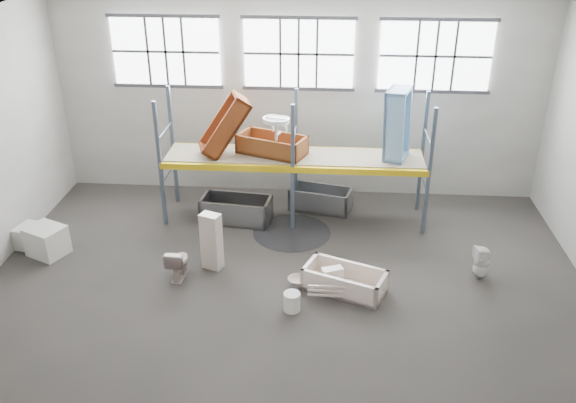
# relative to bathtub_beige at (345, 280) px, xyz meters

# --- Properties ---
(floor) EXTENTS (12.00, 10.00, 0.10)m
(floor) POSITION_rel_bathtub_beige_xyz_m (-1.18, -0.50, -0.28)
(floor) COLOR #433E39
(floor) RESTS_ON ground
(ceiling) EXTENTS (12.00, 10.00, 0.10)m
(ceiling) POSITION_rel_bathtub_beige_xyz_m (-1.18, -0.50, 4.82)
(ceiling) COLOR silver
(ceiling) RESTS_ON ground
(wall_back) EXTENTS (12.00, 0.10, 5.00)m
(wall_back) POSITION_rel_bathtub_beige_xyz_m (-1.18, 4.55, 2.27)
(wall_back) COLOR #9E9B92
(wall_back) RESTS_ON ground
(wall_front) EXTENTS (12.00, 0.10, 5.00)m
(wall_front) POSITION_rel_bathtub_beige_xyz_m (-1.18, -5.55, 2.27)
(wall_front) COLOR #AAA79E
(wall_front) RESTS_ON ground
(window_left) EXTENTS (2.60, 0.04, 1.60)m
(window_left) POSITION_rel_bathtub_beige_xyz_m (-4.38, 4.44, 3.37)
(window_left) COLOR white
(window_left) RESTS_ON wall_back
(window_mid) EXTENTS (2.60, 0.04, 1.60)m
(window_mid) POSITION_rel_bathtub_beige_xyz_m (-1.18, 4.44, 3.37)
(window_mid) COLOR white
(window_mid) RESTS_ON wall_back
(window_right) EXTENTS (2.60, 0.04, 1.60)m
(window_right) POSITION_rel_bathtub_beige_xyz_m (2.02, 4.44, 3.37)
(window_right) COLOR white
(window_right) RESTS_ON wall_back
(rack_upright_la) EXTENTS (0.08, 0.08, 3.00)m
(rack_upright_la) POSITION_rel_bathtub_beige_xyz_m (-4.18, 2.40, 1.27)
(rack_upright_la) COLOR slate
(rack_upright_la) RESTS_ON floor
(rack_upright_lb) EXTENTS (0.08, 0.08, 3.00)m
(rack_upright_lb) POSITION_rel_bathtub_beige_xyz_m (-4.18, 3.60, 1.27)
(rack_upright_lb) COLOR slate
(rack_upright_lb) RESTS_ON floor
(rack_upright_ma) EXTENTS (0.08, 0.08, 3.00)m
(rack_upright_ma) POSITION_rel_bathtub_beige_xyz_m (-1.18, 2.40, 1.27)
(rack_upright_ma) COLOR slate
(rack_upright_ma) RESTS_ON floor
(rack_upright_mb) EXTENTS (0.08, 0.08, 3.00)m
(rack_upright_mb) POSITION_rel_bathtub_beige_xyz_m (-1.18, 3.60, 1.27)
(rack_upright_mb) COLOR slate
(rack_upright_mb) RESTS_ON floor
(rack_upright_ra) EXTENTS (0.08, 0.08, 3.00)m
(rack_upright_ra) POSITION_rel_bathtub_beige_xyz_m (1.82, 2.40, 1.27)
(rack_upright_ra) COLOR slate
(rack_upright_ra) RESTS_ON floor
(rack_upright_rb) EXTENTS (0.08, 0.08, 3.00)m
(rack_upright_rb) POSITION_rel_bathtub_beige_xyz_m (1.82, 3.60, 1.27)
(rack_upright_rb) COLOR slate
(rack_upright_rb) RESTS_ON floor
(rack_beam_front) EXTENTS (6.00, 0.10, 0.14)m
(rack_beam_front) POSITION_rel_bathtub_beige_xyz_m (-1.18, 2.40, 1.27)
(rack_beam_front) COLOR yellow
(rack_beam_front) RESTS_ON floor
(rack_beam_back) EXTENTS (6.00, 0.10, 0.14)m
(rack_beam_back) POSITION_rel_bathtub_beige_xyz_m (-1.18, 3.60, 1.27)
(rack_beam_back) COLOR yellow
(rack_beam_back) RESTS_ON floor
(shelf_deck) EXTENTS (5.90, 1.10, 0.03)m
(shelf_deck) POSITION_rel_bathtub_beige_xyz_m (-1.18, 3.00, 1.35)
(shelf_deck) COLOR gray
(shelf_deck) RESTS_ON floor
(wet_patch) EXTENTS (1.80, 1.80, 0.00)m
(wet_patch) POSITION_rel_bathtub_beige_xyz_m (-1.18, 2.20, -0.23)
(wet_patch) COLOR black
(wet_patch) RESTS_ON floor
(bathtub_beige) EXTENTS (1.73, 1.26, 0.46)m
(bathtub_beige) POSITION_rel_bathtub_beige_xyz_m (0.00, 0.00, 0.00)
(bathtub_beige) COLOR beige
(bathtub_beige) RESTS_ON floor
(cistern_spare) EXTENTS (0.45, 0.32, 0.38)m
(cistern_spare) POSITION_rel_bathtub_beige_xyz_m (-0.24, 0.02, 0.05)
(cistern_spare) COLOR beige
(cistern_spare) RESTS_ON bathtub_beige
(sink_in_tub) EXTENTS (0.41, 0.41, 0.13)m
(sink_in_tub) POSITION_rel_bathtub_beige_xyz_m (-0.92, 0.03, -0.07)
(sink_in_tub) COLOR beige
(sink_in_tub) RESTS_ON bathtub_beige
(toilet_beige) EXTENTS (0.43, 0.69, 0.68)m
(toilet_beige) POSITION_rel_bathtub_beige_xyz_m (-3.34, 0.22, 0.11)
(toilet_beige) COLOR #C4ADA5
(toilet_beige) RESTS_ON floor
(cistern_tall) EXTENTS (0.47, 0.39, 1.24)m
(cistern_tall) POSITION_rel_bathtub_beige_xyz_m (-2.73, 0.63, 0.39)
(cistern_tall) COLOR beige
(cistern_tall) RESTS_ON floor
(toilet_white) EXTENTS (0.39, 0.38, 0.71)m
(toilet_white) POSITION_rel_bathtub_beige_xyz_m (2.75, 0.64, 0.12)
(toilet_white) COLOR white
(toilet_white) RESTS_ON floor
(steel_tub_left) EXTENTS (1.70, 0.94, 0.59)m
(steel_tub_left) POSITION_rel_bathtub_beige_xyz_m (-2.54, 2.69, 0.07)
(steel_tub_left) COLOR #919398
(steel_tub_left) RESTS_ON floor
(steel_tub_right) EXTENTS (1.60, 1.02, 0.54)m
(steel_tub_right) POSITION_rel_bathtub_beige_xyz_m (-0.56, 3.47, 0.04)
(steel_tub_right) COLOR #A7A8AE
(steel_tub_right) RESTS_ON floor
(rust_tub_flat) EXTENTS (1.71, 1.24, 0.44)m
(rust_tub_flat) POSITION_rel_bathtub_beige_xyz_m (-1.71, 3.07, 1.59)
(rust_tub_flat) COLOR brown
(rust_tub_flat) RESTS_ON shelf_deck
(rust_tub_tilted) EXTENTS (1.36, 1.02, 1.47)m
(rust_tub_tilted) POSITION_rel_bathtub_beige_xyz_m (-2.76, 2.96, 2.06)
(rust_tub_tilted) COLOR #833D08
(rust_tub_tilted) RESTS_ON shelf_deck
(sink_on_shelf) EXTENTS (0.72, 0.62, 0.54)m
(sink_on_shelf) POSITION_rel_bathtub_beige_xyz_m (-1.57, 2.72, 1.86)
(sink_on_shelf) COLOR white
(sink_on_shelf) RESTS_ON rust_tub_flat
(blue_tub_upright) EXTENTS (0.71, 0.87, 1.61)m
(blue_tub_upright) POSITION_rel_bathtub_beige_xyz_m (1.11, 3.02, 2.16)
(blue_tub_upright) COLOR #7DADD8
(blue_tub_upright) RESTS_ON shelf_deck
(bucket) EXTENTS (0.38, 0.38, 0.37)m
(bucket) POSITION_rel_bathtub_beige_xyz_m (-0.98, -0.72, -0.04)
(bucket) COLOR white
(bucket) RESTS_ON floor
(carton_near) EXTENTS (0.94, 0.89, 0.64)m
(carton_near) POSITION_rel_bathtub_beige_xyz_m (-6.37, 0.90, 0.09)
(carton_near) COLOR silver
(carton_near) RESTS_ON floor
(carton_far) EXTENTS (0.69, 0.69, 0.49)m
(carton_far) POSITION_rel_bathtub_beige_xyz_m (-6.84, 1.18, 0.01)
(carton_far) COLOR silver
(carton_far) RESTS_ON floor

